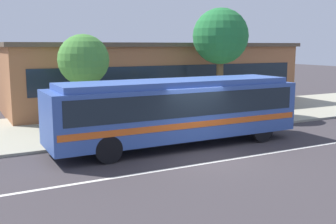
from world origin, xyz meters
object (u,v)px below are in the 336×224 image
at_px(pedestrian_waiting_near_sign, 136,114).
at_px(bus_stop_sign, 216,97).
at_px(street_tree_near_stop, 84,61).
at_px(transit_bus, 177,108).
at_px(street_tree_mid_block, 221,37).

bearing_deg(pedestrian_waiting_near_sign, bus_stop_sign, -5.38).
height_order(bus_stop_sign, street_tree_near_stop, street_tree_near_stop).
relative_size(transit_bus, street_tree_near_stop, 2.32).
relative_size(bus_stop_sign, street_tree_near_stop, 0.53).
xyz_separation_m(transit_bus, pedestrian_waiting_near_sign, (-0.89, 2.19, -0.50)).
xyz_separation_m(pedestrian_waiting_near_sign, bus_stop_sign, (4.05, -0.38, 0.56)).
bearing_deg(street_tree_near_stop, transit_bus, -62.47).
bearing_deg(pedestrian_waiting_near_sign, street_tree_mid_block, 22.46).
xyz_separation_m(transit_bus, street_tree_mid_block, (5.45, 4.82, 2.98)).
relative_size(bus_stop_sign, street_tree_mid_block, 0.39).
bearing_deg(bus_stop_sign, street_tree_mid_block, 52.69).
bearing_deg(bus_stop_sign, pedestrian_waiting_near_sign, 174.62).
distance_m(transit_bus, pedestrian_waiting_near_sign, 2.42).
bearing_deg(transit_bus, bus_stop_sign, 29.81).
bearing_deg(street_tree_mid_block, transit_bus, -138.55).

